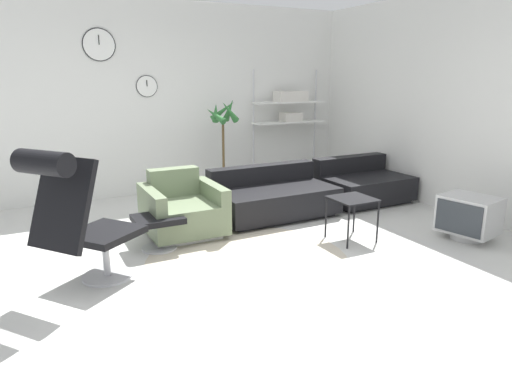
# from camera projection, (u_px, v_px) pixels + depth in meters

# --- Properties ---
(ground_plane) EXTENTS (12.00, 12.00, 0.00)m
(ground_plane) POSITION_uv_depth(u_px,v_px,m) (236.00, 253.00, 4.60)
(ground_plane) COLOR silver
(wall_back) EXTENTS (12.00, 0.09, 2.80)m
(wall_back) POSITION_uv_depth(u_px,v_px,m) (155.00, 99.00, 6.70)
(wall_back) COLOR silver
(wall_back) RESTS_ON ground_plane
(wall_right) EXTENTS (0.06, 12.00, 2.80)m
(wall_right) POSITION_uv_depth(u_px,v_px,m) (466.00, 104.00, 5.63)
(wall_right) COLOR silver
(wall_right) RESTS_ON ground_plane
(round_rug) EXTENTS (1.97, 1.97, 0.01)m
(round_rug) POSITION_uv_depth(u_px,v_px,m) (247.00, 259.00, 4.45)
(round_rug) COLOR #BCB29E
(round_rug) RESTS_ON ground_plane
(lounge_chair) EXTENTS (1.02, 0.95, 1.21)m
(lounge_chair) POSITION_uv_depth(u_px,v_px,m) (76.00, 210.00, 3.63)
(lounge_chair) COLOR #BCBCC1
(lounge_chair) RESTS_ON ground_plane
(ottoman) EXTENTS (0.49, 0.41, 0.35)m
(ottoman) POSITION_uv_depth(u_px,v_px,m) (158.00, 225.00, 4.65)
(ottoman) COLOR #BCBCC1
(ottoman) RESTS_ON ground_plane
(armchair_red) EXTENTS (0.82, 0.83, 0.70)m
(armchair_red) POSITION_uv_depth(u_px,v_px,m) (182.00, 211.00, 5.11)
(armchair_red) COLOR silver
(armchair_red) RESTS_ON ground_plane
(couch_low) EXTENTS (1.52, 0.89, 0.61)m
(couch_low) POSITION_uv_depth(u_px,v_px,m) (273.00, 198.00, 5.79)
(couch_low) COLOR black
(couch_low) RESTS_ON ground_plane
(couch_second) EXTENTS (1.22, 0.89, 0.61)m
(couch_second) POSITION_uv_depth(u_px,v_px,m) (362.00, 185.00, 6.46)
(couch_second) COLOR black
(couch_second) RESTS_ON ground_plane
(side_table) EXTENTS (0.43, 0.43, 0.47)m
(side_table) POSITION_uv_depth(u_px,v_px,m) (352.00, 203.00, 4.87)
(side_table) COLOR black
(side_table) RESTS_ON ground_plane
(crt_television) EXTENTS (0.56, 0.64, 0.48)m
(crt_television) POSITION_uv_depth(u_px,v_px,m) (469.00, 216.00, 4.93)
(crt_television) COLOR #B7B7B7
(crt_television) RESTS_ON ground_plane
(potted_plant) EXTENTS (0.53, 0.53, 1.43)m
(potted_plant) POSITION_uv_depth(u_px,v_px,m) (224.00, 156.00, 6.77)
(potted_plant) COLOR silver
(potted_plant) RESTS_ON ground_plane
(shelf_unit) EXTENTS (1.25, 0.28, 1.84)m
(shelf_unit) POSITION_uv_depth(u_px,v_px,m) (290.00, 108.00, 7.45)
(shelf_unit) COLOR #BCBCC1
(shelf_unit) RESTS_ON ground_plane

